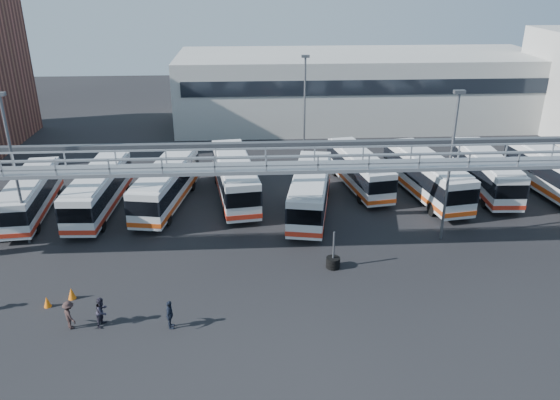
{
  "coord_description": "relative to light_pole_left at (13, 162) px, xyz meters",
  "views": [
    {
      "loc": [
        -0.92,
        -25.71,
        17.16
      ],
      "look_at": [
        0.89,
        6.0,
        3.57
      ],
      "focal_mm": 35.0,
      "sensor_mm": 36.0,
      "label": 1
    }
  ],
  "objects": [
    {
      "name": "ground",
      "position": [
        16.0,
        -8.0,
        -5.73
      ],
      "size": [
        140.0,
        140.0,
        0.0
      ],
      "primitive_type": "plane",
      "color": "black",
      "rests_on": "ground"
    },
    {
      "name": "gantry",
      "position": [
        16.0,
        -2.13,
        -0.22
      ],
      "size": [
        51.4,
        5.15,
        7.1
      ],
      "color": "#989BA1",
      "rests_on": "ground"
    },
    {
      "name": "warehouse",
      "position": [
        28.0,
        30.0,
        -1.73
      ],
      "size": [
        42.0,
        14.0,
        8.0
      ],
      "primitive_type": "cube",
      "color": "#9E9E99",
      "rests_on": "ground"
    },
    {
      "name": "light_pole_left",
      "position": [
        0.0,
        0.0,
        0.0
      ],
      "size": [
        0.7,
        0.35,
        10.21
      ],
      "color": "#4C4F54",
      "rests_on": "ground"
    },
    {
      "name": "light_pole_mid",
      "position": [
        28.0,
        -1.0,
        0.0
      ],
      "size": [
        0.7,
        0.35,
        10.21
      ],
      "color": "#4C4F54",
      "rests_on": "ground"
    },
    {
      "name": "light_pole_back",
      "position": [
        20.0,
        14.0,
        0.0
      ],
      "size": [
        0.7,
        0.35,
        10.21
      ],
      "color": "#4C4F54",
      "rests_on": "ground"
    },
    {
      "name": "bus_1",
      "position": [
        -1.23,
        4.49,
        -4.04
      ],
      "size": [
        3.24,
        10.24,
        3.06
      ],
      "rotation": [
        0.0,
        0.0,
        0.09
      ],
      "color": "silver",
      "rests_on": "ground"
    },
    {
      "name": "bus_2",
      "position": [
        3.63,
        4.9,
        -3.95
      ],
      "size": [
        2.93,
        10.7,
        3.22
      ],
      "rotation": [
        0.0,
        0.0,
        -0.04
      ],
      "color": "silver",
      "rests_on": "ground"
    },
    {
      "name": "bus_3",
      "position": [
        8.55,
        5.7,
        -3.94
      ],
      "size": [
        4.22,
        10.92,
        3.24
      ],
      "rotation": [
        0.0,
        0.0,
        -0.17
      ],
      "color": "silver",
      "rests_on": "ground"
    },
    {
      "name": "bus_4",
      "position": [
        13.78,
        6.89,
        -3.84
      ],
      "size": [
        4.14,
        11.48,
        3.41
      ],
      "rotation": [
        0.0,
        0.0,
        0.14
      ],
      "color": "silver",
      "rests_on": "ground"
    },
    {
      "name": "bus_5",
      "position": [
        19.49,
        3.74,
        -3.9
      ],
      "size": [
        4.49,
        11.14,
        3.3
      ],
      "rotation": [
        0.0,
        0.0,
        -0.19
      ],
      "color": "silver",
      "rests_on": "ground"
    },
    {
      "name": "bus_6",
      "position": [
        24.09,
        8.61,
        -4.03
      ],
      "size": [
        4.04,
        10.36,
        3.07
      ],
      "rotation": [
        0.0,
        0.0,
        0.17
      ],
      "color": "silver",
      "rests_on": "ground"
    },
    {
      "name": "bus_7",
      "position": [
        29.08,
        6.43,
        -3.85
      ],
      "size": [
        4.41,
        11.46,
        3.4
      ],
      "rotation": [
        0.0,
        0.0,
        0.17
      ],
      "color": "silver",
      "rests_on": "ground"
    },
    {
      "name": "bus_8",
      "position": [
        34.25,
        7.27,
        -3.93
      ],
      "size": [
        2.86,
        10.77,
        3.25
      ],
      "rotation": [
        0.0,
        0.0,
        -0.04
      ],
      "color": "silver",
      "rests_on": "ground"
    },
    {
      "name": "bus_9",
      "position": [
        39.47,
        5.49,
        -3.78
      ],
      "size": [
        3.93,
        11.82,
        3.52
      ],
      "rotation": [
        0.0,
        0.0,
        0.11
      ],
      "color": "silver",
      "rests_on": "ground"
    },
    {
      "name": "pedestrian_b",
      "position": [
        7.25,
        -9.65,
        -4.91
      ],
      "size": [
        0.83,
        0.94,
        1.63
      ],
      "primitive_type": "imported",
      "rotation": [
        0.0,
        0.0,
        1.26
      ],
      "color": "#252330",
      "rests_on": "ground"
    },
    {
      "name": "pedestrian_c",
      "position": [
        5.65,
        -9.83,
        -4.94
      ],
      "size": [
        1.1,
        1.15,
        1.57
      ],
      "primitive_type": "imported",
      "rotation": [
        0.0,
        0.0,
        2.26
      ],
      "color": "#2F201F",
      "rests_on": "ground"
    },
    {
      "name": "pedestrian_d",
      "position": [
        10.78,
        -10.11,
        -4.93
      ],
      "size": [
        0.41,
        0.94,
        1.59
      ],
      "primitive_type": "imported",
      "rotation": [
        0.0,
        0.0,
        1.55
      ],
      "color": "#1B2130",
      "rests_on": "ground"
    },
    {
      "name": "cone_left",
      "position": [
        4.9,
        -7.08,
        -5.38
      ],
      "size": [
        0.56,
        0.56,
        0.69
      ],
      "primitive_type": "cone",
      "rotation": [
        0.0,
        0.0,
        0.37
      ],
      "color": "orange",
      "rests_on": "ground"
    },
    {
      "name": "cone_right",
      "position": [
        3.79,
        -7.81,
        -5.41
      ],
      "size": [
        0.49,
        0.49,
        0.63
      ],
      "primitive_type": "cone",
      "rotation": [
        0.0,
        0.0,
        0.29
      ],
      "color": "orange",
      "rests_on": "ground"
    },
    {
      "name": "tire_stack",
      "position": [
        20.03,
        -4.49,
        -5.31
      ],
      "size": [
        0.86,
        0.86,
        2.47
      ],
      "color": "black",
      "rests_on": "ground"
    }
  ]
}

